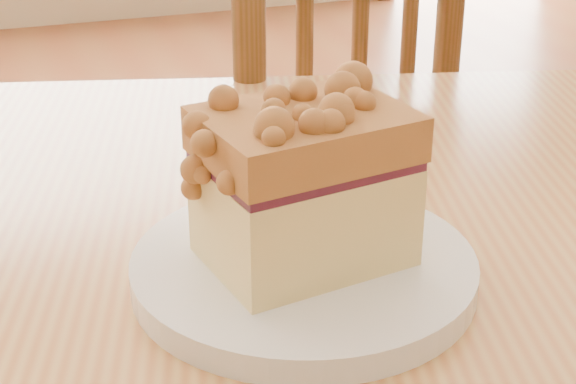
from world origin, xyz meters
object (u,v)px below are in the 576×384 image
at_px(plate, 304,270).
at_px(cafe_table_main, 466,356).
at_px(cake_slice, 303,179).
at_px(cafe_chair_main, 278,216).

bearing_deg(plate, cafe_table_main, 9.80).
bearing_deg(cake_slice, cafe_table_main, 0.25).
distance_m(cafe_table_main, cafe_chair_main, 0.62).
bearing_deg(plate, cake_slice, 158.56).
relative_size(plate, cake_slice, 1.58).
distance_m(cafe_chair_main, cake_slice, 0.73).
xyz_separation_m(cafe_chair_main, plate, (-0.19, -0.61, 0.29)).
relative_size(cafe_table_main, cafe_chair_main, 1.34).
xyz_separation_m(cafe_chair_main, cake_slice, (-0.19, -0.61, 0.35)).
distance_m(cafe_chair_main, plate, 0.70).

